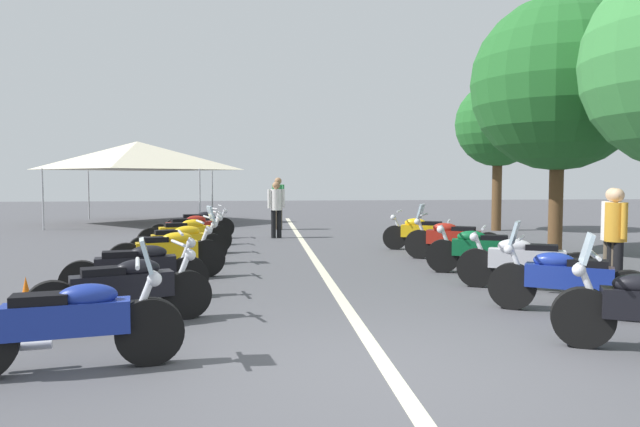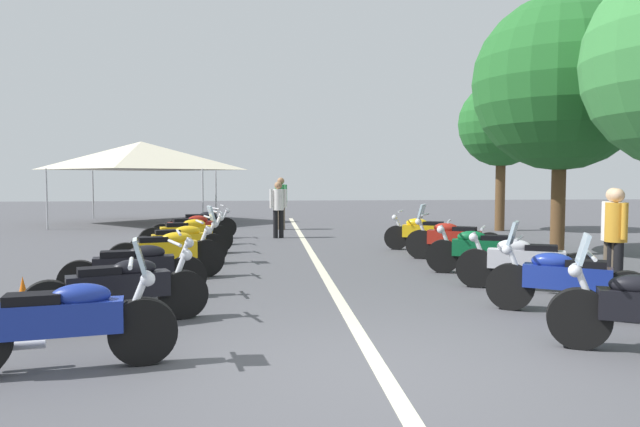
{
  "view_description": "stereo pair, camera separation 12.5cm",
  "coord_description": "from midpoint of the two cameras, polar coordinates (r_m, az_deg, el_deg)",
  "views": [
    {
      "loc": [
        -4.98,
        1.17,
        1.78
      ],
      "look_at": [
        6.27,
        0.0,
        1.08
      ],
      "focal_mm": 32.25,
      "sensor_mm": 36.0,
      "label": 1
    },
    {
      "loc": [
        -4.98,
        1.05,
        1.78
      ],
      "look_at": [
        6.27,
        0.0,
        1.08
      ],
      "focal_mm": 32.25,
      "sensor_mm": 36.0,
      "label": 2
    }
  ],
  "objects": [
    {
      "name": "motorcycle_right_row_4",
      "position": [
        12.7,
        13.29,
        -2.48
      ],
      "size": [
        1.16,
        1.91,
        1.21
      ],
      "rotation": [
        0.0,
        0.0,
        1.06
      ],
      "color": "black",
      "rests_on": "ground_plane"
    },
    {
      "name": "bystander_0",
      "position": [
        9.91,
        27.61,
        -1.68
      ],
      "size": [
        0.53,
        0.32,
        1.62
      ],
      "rotation": [
        0.0,
        0.0,
        4.66
      ],
      "color": "black",
      "rests_on": "ground_plane"
    },
    {
      "name": "motorcycle_left_row_6",
      "position": [
        15.35,
        -12.37,
        -1.5
      ],
      "size": [
        1.01,
        2.05,
        0.99
      ],
      "rotation": [
        0.0,
        0.0,
        -1.19
      ],
      "color": "black",
      "rests_on": "ground_plane"
    },
    {
      "name": "bystander_1",
      "position": [
        10.04,
        27.32,
        -1.58
      ],
      "size": [
        0.53,
        0.32,
        1.63
      ],
      "rotation": [
        0.0,
        0.0,
        1.54
      ],
      "color": "brown",
      "rests_on": "ground_plane"
    },
    {
      "name": "roadside_tree_2",
      "position": [
        20.35,
        17.73,
        8.41
      ],
      "size": [
        2.84,
        2.84,
        5.01
      ],
      "color": "brown",
      "rests_on": "ground_plane"
    },
    {
      "name": "motorcycle_left_row_5",
      "position": [
        13.67,
        -12.77,
        -2.06
      ],
      "size": [
        0.92,
        2.12,
        1.01
      ],
      "rotation": [
        0.0,
        0.0,
        -1.25
      ],
      "color": "black",
      "rests_on": "ground_plane"
    },
    {
      "name": "event_tent",
      "position": [
        23.63,
        -17.16,
        5.51
      ],
      "size": [
        5.87,
        5.87,
        3.2
      ],
      "color": "beige",
      "rests_on": "ground_plane"
    },
    {
      "name": "roadside_tree_0",
      "position": [
        14.56,
        23.03,
        11.76
      ],
      "size": [
        3.99,
        3.99,
        5.93
      ],
      "color": "brown",
      "rests_on": "ground_plane"
    },
    {
      "name": "motorcycle_left_row_2",
      "position": [
        8.85,
        -17.42,
        -5.27
      ],
      "size": [
        0.74,
        2.08,
        0.98
      ],
      "rotation": [
        0.0,
        0.0,
        -1.35
      ],
      "color": "black",
      "rests_on": "ground_plane"
    },
    {
      "name": "traffic_cone_0",
      "position": [
        7.74,
        -26.93,
        -7.93
      ],
      "size": [
        0.36,
        0.36,
        0.61
      ],
      "color": "orange",
      "rests_on": "ground_plane"
    },
    {
      "name": "bystander_3",
      "position": [
        17.01,
        -3.95,
        0.84
      ],
      "size": [
        0.32,
        0.51,
        1.67
      ],
      "rotation": [
        0.0,
        0.0,
        0.31
      ],
      "color": "black",
      "rests_on": "ground_plane"
    },
    {
      "name": "motorcycle_left_row_4",
      "position": [
        12.05,
        -13.39,
        -2.82
      ],
      "size": [
        0.84,
        1.96,
        1.2
      ],
      "rotation": [
        0.0,
        0.0,
        -1.27
      ],
      "color": "black",
      "rests_on": "ground_plane"
    },
    {
      "name": "motorcycle_left_row_3",
      "position": [
        10.44,
        -14.55,
        -3.79
      ],
      "size": [
        0.82,
        2.0,
        1.02
      ],
      "rotation": [
        0.0,
        0.0,
        -1.29
      ],
      "color": "black",
      "rests_on": "ground_plane"
    },
    {
      "name": "bystander_2",
      "position": [
        19.76,
        -3.72,
        1.46
      ],
      "size": [
        0.39,
        0.41,
        1.79
      ],
      "rotation": [
        0.0,
        0.0,
        2.4
      ],
      "color": "brown",
      "rests_on": "ground_plane"
    },
    {
      "name": "motorcycle_right_row_1",
      "position": [
        8.16,
        23.45,
        -6.03
      ],
      "size": [
        1.19,
        1.8,
        1.2
      ],
      "rotation": [
        0.0,
        0.0,
        1.01
      ],
      "color": "black",
      "rests_on": "ground_plane"
    },
    {
      "name": "motorcycle_right_row_5",
      "position": [
        14.28,
        10.44,
        -1.87
      ],
      "size": [
        1.0,
        1.85,
        0.98
      ],
      "rotation": [
        0.0,
        0.0,
        1.16
      ],
      "color": "black",
      "rests_on": "ground_plane"
    },
    {
      "name": "motorcycle_right_row_2",
      "position": [
        9.68,
        19.95,
        -4.53
      ],
      "size": [
        1.11,
        2.0,
        1.0
      ],
      "rotation": [
        0.0,
        0.0,
        1.12
      ],
      "color": "black",
      "rests_on": "ground_plane"
    },
    {
      "name": "motorcycle_left_row_0",
      "position": [
        5.82,
        -23.43,
        -9.78
      ],
      "size": [
        0.71,
        2.07,
        1.21
      ],
      "rotation": [
        0.0,
        0.0,
        -1.37
      ],
      "color": "black",
      "rests_on": "ground_plane"
    },
    {
      "name": "lane_centre_stripe",
      "position": [
        12.1,
        0.01,
        -4.89
      ],
      "size": [
        26.53,
        0.16,
        0.01
      ],
      "primitive_type": "cube",
      "color": "beige",
      "rests_on": "ground_plane"
    },
    {
      "name": "motorcycle_right_row_3",
      "position": [
        11.02,
        15.94,
        -3.51
      ],
      "size": [
        0.98,
        1.92,
        0.99
      ],
      "rotation": [
        0.0,
        0.0,
        1.19
      ],
      "color": "black",
      "rests_on": "ground_plane"
    },
    {
      "name": "motorcycle_left_row_7",
      "position": [
        17.11,
        -11.37,
        -0.98
      ],
      "size": [
        0.74,
        2.0,
        0.98
      ],
      "rotation": [
        0.0,
        0.0,
        -1.34
      ],
      "color": "black",
      "rests_on": "ground_plane"
    },
    {
      "name": "motorcycle_left_row_1",
      "position": [
        7.36,
        -18.67,
        -7.06
      ],
      "size": [
        1.01,
        2.06,
        0.99
      ],
      "rotation": [
        0.0,
        0.0,
        -1.19
      ],
      "color": "black",
      "rests_on": "ground_plane"
    },
    {
      "name": "ground_plane",
      "position": [
        5.41,
        7.09,
        -15.7
      ],
      "size": [
        80.0,
        80.0,
        0.0
      ],
      "primitive_type": "plane",
      "color": "#4C4C51"
    }
  ]
}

